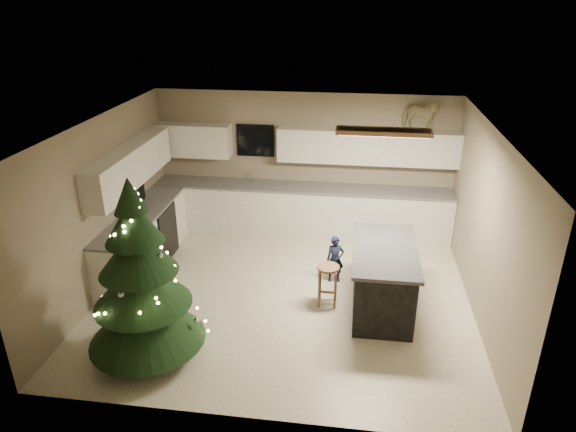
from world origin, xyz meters
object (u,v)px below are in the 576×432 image
Objects in this scene: island at (383,278)px; christmas_tree at (141,287)px; toddler at (335,259)px; bar_stool at (328,276)px; rocking_horse at (420,115)px.

christmas_tree is at bearing -153.67° from island.
toddler is at bearing 43.25° from christmas_tree.
bar_stool is 0.26× the size of christmas_tree.
christmas_tree reaches higher than toddler.
toddler is 1.07× the size of rocking_horse.
island is at bearing 1.53° from bar_stool.
rocking_horse reaches higher than christmas_tree.
bar_stool is at bearing 33.58° from christmas_tree.
rocking_horse is (3.52, 3.92, 1.32)m from christmas_tree.
christmas_tree is at bearing -146.03° from toddler.
christmas_tree reaches higher than bar_stool.
christmas_tree is at bearing 156.83° from rocking_horse.
rocking_horse is (1.28, 1.82, 1.91)m from toddler.
toddler is at bearing 163.61° from rocking_horse.
toddler is (0.07, 0.67, -0.09)m from bar_stool.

